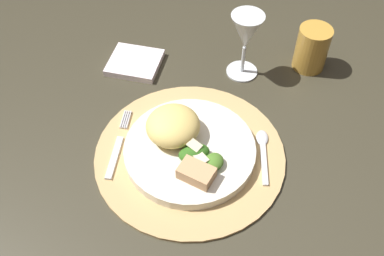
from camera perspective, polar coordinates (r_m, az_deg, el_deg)
dining_table at (r=0.99m, az=0.69°, el=-5.25°), size 1.11×0.98×0.74m
placemat at (r=0.82m, az=-0.29°, el=-3.41°), size 0.35×0.35×0.01m
dinner_plate at (r=0.81m, az=-0.29°, el=-2.87°), size 0.24×0.24×0.02m
pasta_serving at (r=0.81m, az=-2.47°, el=0.32°), size 0.13×0.13×0.05m
salad_greens at (r=0.78m, az=1.37°, el=-3.86°), size 0.09×0.07×0.03m
bread_piece at (r=0.76m, az=0.56°, el=-5.82°), size 0.07×0.06×0.02m
fork at (r=0.84m, az=-9.56°, el=-2.38°), size 0.02×0.16×0.00m
spoon at (r=0.84m, az=9.12°, el=-2.56°), size 0.02×0.13×0.01m
napkin at (r=1.00m, az=-7.38°, el=8.36°), size 0.12×0.12×0.01m
wine_glass at (r=0.92m, az=6.98°, el=11.89°), size 0.07×0.07×0.15m
amber_tumbler at (r=1.00m, az=15.19°, el=9.88°), size 0.07×0.07×0.10m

